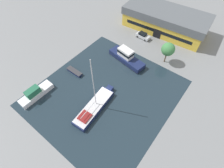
% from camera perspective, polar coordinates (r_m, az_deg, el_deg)
% --- Properties ---
extents(ground_plane, '(440.00, 440.00, 0.00)m').
position_cam_1_polar(ground_plane, '(40.41, -2.05, -2.93)').
color(ground_plane, gray).
extents(water_canal, '(28.75, 31.23, 0.01)m').
position_cam_1_polar(water_canal, '(40.40, -2.05, -2.93)').
color(water_canal, '#1E2D38').
rests_on(water_canal, ground).
extents(warehouse_building, '(25.79, 12.89, 6.20)m').
position_cam_1_polar(warehouse_building, '(59.01, 17.00, 19.31)').
color(warehouse_building, gold).
rests_on(warehouse_building, ground).
extents(quay_tree_near_building, '(3.38, 3.38, 5.93)m').
position_cam_1_polar(quay_tree_near_building, '(46.34, 17.84, 10.73)').
color(quay_tree_near_building, brown).
rests_on(quay_tree_near_building, ground).
extents(parked_car, '(4.33, 1.90, 1.73)m').
position_cam_1_polar(parked_car, '(55.00, 10.03, 15.31)').
color(parked_car, silver).
rests_on(parked_car, ground).
extents(sailboat_moored, '(4.01, 12.24, 13.99)m').
position_cam_1_polar(sailboat_moored, '(37.80, -5.79, -7.45)').
color(sailboat_moored, '#19234C').
rests_on(sailboat_moored, water_canal).
extents(motor_cruiser, '(10.87, 4.70, 3.58)m').
position_cam_1_polar(motor_cruiser, '(46.62, 4.71, 8.80)').
color(motor_cruiser, '#19234C').
rests_on(motor_cruiser, water_canal).
extents(small_dinghy, '(4.48, 1.33, 0.69)m').
position_cam_1_polar(small_dinghy, '(45.06, -12.15, 3.96)').
color(small_dinghy, '#19234C').
rests_on(small_dinghy, water_canal).
extents(cabin_boat, '(2.52, 7.97, 2.68)m').
position_cam_1_polar(cabin_boat, '(42.74, -23.70, -2.82)').
color(cabin_boat, white).
rests_on(cabin_boat, water_canal).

